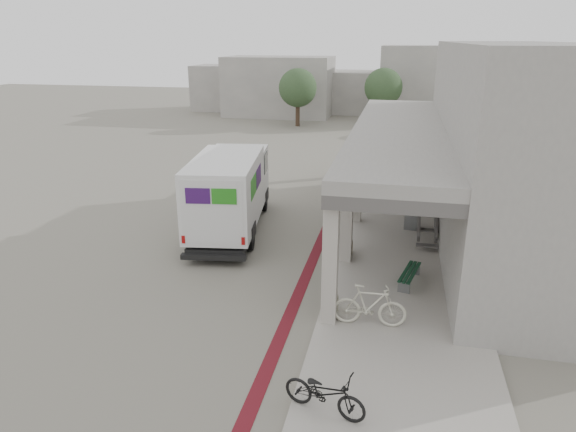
% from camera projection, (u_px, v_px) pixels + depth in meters
% --- Properties ---
extents(ground, '(120.00, 120.00, 0.00)m').
position_uv_depth(ground, '(281.00, 263.00, 17.17)').
color(ground, slate).
rests_on(ground, ground).
extents(bike_lane_stripe, '(0.35, 40.00, 0.01)m').
position_uv_depth(bike_lane_stripe, '(320.00, 244.00, 18.82)').
color(bike_lane_stripe, '#5A121A').
rests_on(bike_lane_stripe, ground).
extents(sidewalk, '(4.40, 28.00, 0.12)m').
position_uv_depth(sidewalk, '(403.00, 273.00, 16.35)').
color(sidewalk, '#A09A90').
rests_on(sidewalk, ground).
extents(transit_building, '(7.60, 17.00, 7.00)m').
position_uv_depth(transit_building, '(489.00, 146.00, 18.84)').
color(transit_building, gray).
rests_on(transit_building, ground).
extents(distant_backdrop, '(28.00, 10.00, 6.50)m').
position_uv_depth(distant_backdrop, '(335.00, 86.00, 49.98)').
color(distant_backdrop, gray).
rests_on(distant_backdrop, ground).
extents(tree_left, '(3.20, 3.20, 4.80)m').
position_uv_depth(tree_left, '(298.00, 88.00, 42.98)').
color(tree_left, '#38281C').
rests_on(tree_left, ground).
extents(tree_mid, '(3.20, 3.20, 4.80)m').
position_uv_depth(tree_mid, '(383.00, 87.00, 43.42)').
color(tree_mid, '#38281C').
rests_on(tree_mid, ground).
extents(tree_right, '(3.20, 3.20, 4.80)m').
position_uv_depth(tree_right, '(484.00, 91.00, 40.89)').
color(tree_right, '#38281C').
rests_on(tree_right, ground).
extents(fedex_truck, '(3.19, 7.41, 3.06)m').
position_uv_depth(fedex_truck, '(230.00, 190.00, 19.66)').
color(fedex_truck, black).
rests_on(fedex_truck, ground).
extents(bench, '(0.72, 1.67, 0.38)m').
position_uv_depth(bench, '(410.00, 275.00, 15.46)').
color(bench, slate).
rests_on(bench, sidewalk).
extents(bollard_near, '(0.36, 0.36, 0.55)m').
position_uv_depth(bollard_near, '(332.00, 301.00, 13.93)').
color(bollard_near, gray).
rests_on(bollard_near, sidewalk).
extents(bollard_far, '(0.38, 0.38, 0.58)m').
position_uv_depth(bollard_far, '(347.00, 245.00, 17.61)').
color(bollard_far, gray).
rests_on(bollard_far, sidewalk).
extents(utility_cabinet, '(0.60, 0.73, 1.08)m').
position_uv_depth(utility_cabinet, '(412.00, 215.00, 19.90)').
color(utility_cabinet, slate).
rests_on(utility_cabinet, sidewalk).
extents(bicycle_black, '(1.82, 1.05, 0.91)m').
position_uv_depth(bicycle_black, '(325.00, 393.00, 10.04)').
color(bicycle_black, black).
rests_on(bicycle_black, sidewalk).
extents(bicycle_cream, '(1.91, 0.60, 1.14)m').
position_uv_depth(bicycle_cream, '(370.00, 305.00, 13.09)').
color(bicycle_cream, beige).
rests_on(bicycle_cream, sidewalk).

